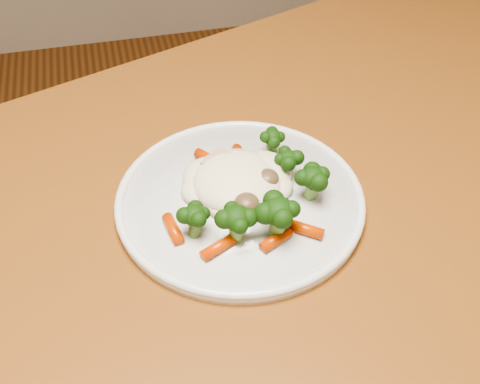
{
  "coord_description": "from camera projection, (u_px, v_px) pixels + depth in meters",
  "views": [
    {
      "loc": [
        0.07,
        -0.73,
        1.22
      ],
      "look_at": [
        0.18,
        -0.27,
        0.77
      ],
      "focal_mm": 45.0,
      "sensor_mm": 36.0,
      "label": 1
    }
  ],
  "objects": [
    {
      "name": "dining_table",
      "position": [
        308.0,
        259.0,
        0.75
      ],
      "size": [
        1.32,
        1.09,
        0.75
      ],
      "rotation": [
        0.0,
        0.0,
        0.35
      ],
      "color": "brown",
      "rests_on": "ground"
    },
    {
      "name": "plate",
      "position": [
        240.0,
        201.0,
        0.66
      ],
      "size": [
        0.27,
        0.27,
        0.01
      ],
      "primitive_type": "cylinder",
      "color": "white",
      "rests_on": "dining_table"
    },
    {
      "name": "meal",
      "position": [
        248.0,
        186.0,
        0.64
      ],
      "size": [
        0.18,
        0.17,
        0.05
      ],
      "color": "#FBF1C9",
      "rests_on": "plate"
    }
  ]
}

